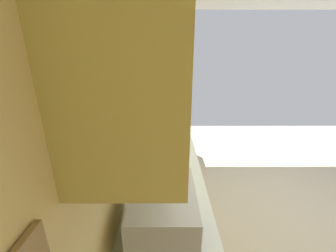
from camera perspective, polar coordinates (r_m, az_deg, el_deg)
ground_plane at (r=3.01m, az=27.92°, el=-22.73°), size 6.94×6.94×0.00m
wall_back at (r=2.04m, az=-10.28°, el=2.19°), size 4.46×0.12×2.64m
counter_run at (r=2.11m, az=-0.25°, el=-24.32°), size 3.53×0.62×0.91m
upper_cabinets at (r=1.53m, az=-4.92°, el=16.70°), size 2.11×0.36×0.64m
oven_range at (r=3.87m, az=0.22°, el=-2.43°), size 0.60×0.66×1.09m
microwave at (r=1.29m, az=-1.20°, el=-22.71°), size 0.50×0.37×0.29m
bowl at (r=2.06m, az=0.77°, el=-8.76°), size 0.13×0.13×0.06m
kettle at (r=2.34m, az=0.65°, el=-3.76°), size 0.16×0.12×0.18m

